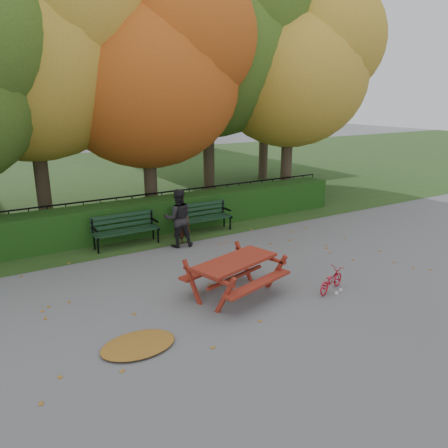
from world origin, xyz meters
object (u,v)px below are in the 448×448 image
tree_b (41,45)px  tree_e (301,66)px  bench_right (202,215)px  picnic_table (235,268)px  tree_d (220,39)px  child (184,227)px  bench_left (125,227)px  bicycle (331,280)px  tree_g (274,65)px  adult (178,218)px  tree_c (158,69)px

tree_b → tree_e: (8.97, -0.98, -0.32)m
tree_b → bench_right: (3.54, -3.04, -4.88)m
bench_right → picnic_table: size_ratio=0.83×
tree_e → bench_right: bearing=-159.1°
tree_d → child: (-3.71, -4.22, -5.49)m
bench_left → bicycle: bench_left is taller
tree_g → bicycle: tree_g is taller
tree_d → child: bearing=-131.3°
tree_b → bench_left: tree_b is taller
bench_left → adult: (1.23, -0.84, 0.29)m
tree_c → picnic_table: 7.85m
bench_left → adult: adult is taller
bench_right → tree_c: bearing=96.7°
tree_b → tree_g: size_ratio=1.03×
tree_b → adult: tree_b is taller
tree_d → adult: bearing=-132.1°
tree_c → adult: tree_c is taller
tree_e → tree_g: tree_g is taller
bench_right → picnic_table: (-1.50, -4.25, 0.09)m
tree_d → bicycle: tree_d is taller
tree_g → bench_left: size_ratio=4.75×
bicycle → tree_b: bearing=6.6°
picnic_table → tree_g: bearing=34.2°
adult → tree_c: bearing=-91.0°
picnic_table → child: (0.58, 3.56, -0.12)m
tree_b → tree_d: bearing=4.4°
tree_b → child: bearing=-55.0°
tree_d → child: 7.85m
tree_g → adult: size_ratio=5.30×
bench_right → adult: adult is taller
bench_left → adult: 1.52m
tree_c → adult: 5.15m
tree_b → bench_right: size_ratio=4.88×
tree_g → adult: tree_g is taller
bench_right → adult: (-1.17, -0.84, 0.29)m
tree_b → bench_left: size_ratio=4.88×
bench_right → tree_b: bearing=139.3°
bench_left → child: child is taller
tree_d → tree_e: size_ratio=1.17×
tree_b → tree_g: (10.78, 3.02, -0.03)m
tree_d → tree_c: bearing=-157.4°
tree_d → tree_e: bearing=-28.9°
tree_e → child: (-6.35, -2.76, -4.59)m
tree_b → tree_c: tree_b is taller
bicycle → tree_d: bearing=-34.5°
bench_right → tree_g: bearing=40.0°
tree_b → bench_left: (1.14, -3.04, -4.88)m
bench_left → tree_g: bearing=32.2°
tree_b → bench_left: bearing=-69.4°
bench_right → child: child is taller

